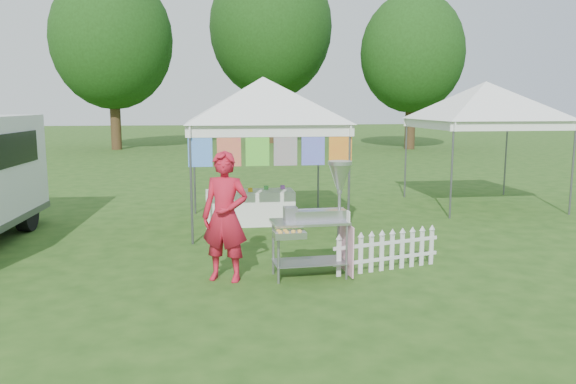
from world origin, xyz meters
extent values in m
plane|color=#224714|center=(0.00, 0.00, 0.00)|extent=(120.00, 120.00, 0.00)
cylinder|color=#59595E|center=(-1.42, 2.08, 1.05)|extent=(0.04, 0.04, 2.10)
cylinder|color=#59595E|center=(1.42, 2.08, 1.05)|extent=(0.04, 0.04, 2.10)
cylinder|color=#59595E|center=(-1.42, 4.92, 1.05)|extent=(0.04, 0.04, 2.10)
cylinder|color=#59595E|center=(1.42, 4.92, 1.05)|extent=(0.04, 0.04, 2.10)
cube|color=white|center=(0.00, 2.08, 2.00)|extent=(3.00, 0.03, 0.22)
cube|color=white|center=(0.00, 4.92, 2.00)|extent=(3.00, 0.03, 0.22)
pyramid|color=white|center=(0.00, 3.50, 3.00)|extent=(4.24, 4.24, 0.90)
cylinder|color=#59595E|center=(0.00, 2.08, 2.08)|extent=(3.00, 0.03, 0.03)
cube|color=blue|center=(-1.25, 2.08, 1.73)|extent=(0.42, 0.01, 0.70)
cube|color=#B8175F|center=(-0.75, 2.08, 1.73)|extent=(0.42, 0.01, 0.70)
cube|color=green|center=(-0.25, 2.08, 1.73)|extent=(0.42, 0.01, 0.70)
cube|color=#31B79D|center=(0.25, 2.08, 1.73)|extent=(0.42, 0.01, 0.70)
cube|color=purple|center=(0.75, 2.08, 1.73)|extent=(0.42, 0.01, 0.70)
cube|color=red|center=(1.25, 2.08, 1.73)|extent=(0.42, 0.01, 0.70)
cylinder|color=#59595E|center=(4.08, 3.58, 1.05)|extent=(0.04, 0.04, 2.10)
cylinder|color=#59595E|center=(6.92, 3.58, 1.05)|extent=(0.04, 0.04, 2.10)
cylinder|color=#59595E|center=(4.08, 6.42, 1.05)|extent=(0.04, 0.04, 2.10)
cylinder|color=#59595E|center=(6.92, 6.42, 1.05)|extent=(0.04, 0.04, 2.10)
cube|color=white|center=(5.50, 3.58, 2.00)|extent=(3.00, 0.03, 0.22)
cube|color=white|center=(5.50, 6.42, 2.00)|extent=(3.00, 0.03, 0.22)
pyramid|color=white|center=(5.50, 5.00, 3.00)|extent=(4.24, 4.24, 0.90)
cylinder|color=#59595E|center=(5.50, 3.58, 2.08)|extent=(3.00, 0.03, 0.03)
cylinder|color=#342612|center=(-6.00, 24.00, 1.98)|extent=(0.56, 0.56, 3.96)
ellipsoid|color=#1D5016|center=(-6.00, 24.00, 5.85)|extent=(6.40, 6.40, 7.36)
cylinder|color=#342612|center=(3.00, 28.00, 2.42)|extent=(0.56, 0.56, 4.84)
ellipsoid|color=#1D5016|center=(3.00, 28.00, 7.15)|extent=(7.60, 7.60, 8.74)
cylinder|color=#342612|center=(10.00, 22.00, 1.76)|extent=(0.56, 0.56, 3.52)
ellipsoid|color=#1D5016|center=(10.00, 22.00, 5.20)|extent=(5.60, 5.60, 6.44)
cylinder|color=gray|center=(-0.19, -0.34, 0.40)|extent=(0.04, 0.04, 0.81)
cylinder|color=gray|center=(0.79, -0.30, 0.40)|extent=(0.04, 0.04, 0.81)
cylinder|color=gray|center=(-0.21, 0.10, 0.40)|extent=(0.04, 0.04, 0.81)
cylinder|color=gray|center=(0.77, 0.14, 0.40)|extent=(0.04, 0.04, 0.81)
cube|color=gray|center=(0.29, -0.10, 0.22)|extent=(1.05, 0.56, 0.01)
cube|color=#B7B7BC|center=(0.29, -0.10, 0.81)|extent=(1.10, 0.59, 0.04)
cube|color=#B7B7BC|center=(0.45, -0.05, 0.90)|extent=(0.77, 0.26, 0.13)
cube|color=gray|center=(0.02, -0.07, 0.93)|extent=(0.19, 0.21, 0.20)
cylinder|color=gray|center=(0.73, -0.03, 1.21)|extent=(0.05, 0.05, 0.81)
cone|color=#B7B7BC|center=(0.73, -0.03, 1.44)|extent=(0.34, 0.34, 0.36)
cylinder|color=#B7B7BC|center=(0.73, -0.03, 1.64)|extent=(0.36, 0.36, 0.05)
cube|color=#B7B7BC|center=(-0.06, -0.46, 0.72)|extent=(0.44, 0.29, 0.09)
cube|color=#EA9EB9|center=(0.84, -0.07, 0.40)|extent=(0.05, 0.67, 0.73)
cube|color=white|center=(0.79, -0.33, 0.92)|extent=(0.02, 0.13, 0.16)
imported|color=#B01529|center=(-0.91, -0.07, 0.91)|extent=(0.78, 0.65, 1.83)
cube|color=black|center=(-4.57, 2.54, 1.66)|extent=(0.17, 2.95, 0.59)
cylinder|color=black|center=(-4.65, 3.61, 0.36)|extent=(0.27, 0.74, 0.73)
cube|color=silver|center=(0.71, -0.15, 0.28)|extent=(0.07, 0.04, 0.56)
cube|color=silver|center=(0.88, -0.11, 0.28)|extent=(0.07, 0.04, 0.56)
cube|color=silver|center=(1.06, -0.06, 0.28)|extent=(0.07, 0.04, 0.56)
cube|color=silver|center=(1.23, -0.02, 0.28)|extent=(0.07, 0.04, 0.56)
cube|color=silver|center=(1.40, 0.03, 0.28)|extent=(0.07, 0.04, 0.56)
cube|color=silver|center=(1.58, 0.07, 0.28)|extent=(0.07, 0.04, 0.56)
cube|color=silver|center=(1.75, 0.12, 0.28)|extent=(0.07, 0.04, 0.56)
cube|color=silver|center=(1.93, 0.17, 0.28)|extent=(0.07, 0.04, 0.56)
cube|color=silver|center=(2.10, 0.21, 0.28)|extent=(0.07, 0.04, 0.56)
cube|color=silver|center=(2.28, 0.26, 0.28)|extent=(0.07, 0.04, 0.56)
cube|color=silver|center=(1.49, 0.05, 0.18)|extent=(1.75, 0.48, 0.05)
cube|color=silver|center=(1.49, 0.05, 0.42)|extent=(1.75, 0.48, 0.05)
cube|color=white|center=(-0.28, 3.62, 0.35)|extent=(1.80, 0.70, 0.70)
camera|label=1|loc=(-1.14, -7.78, 2.46)|focal=35.00mm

